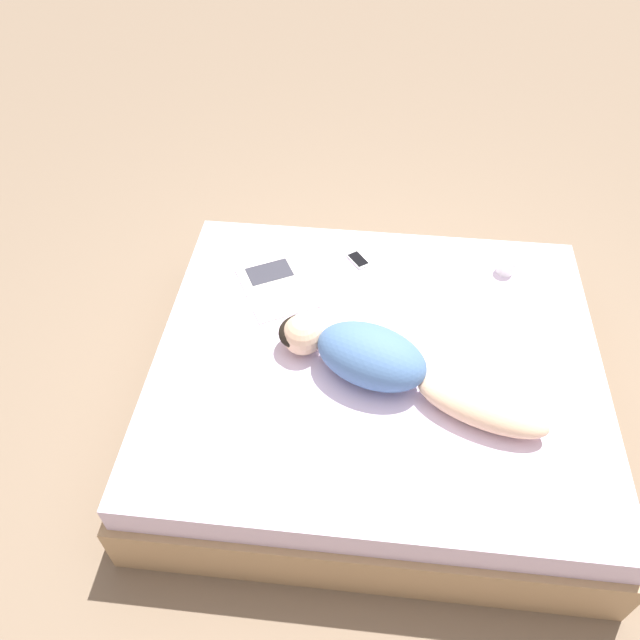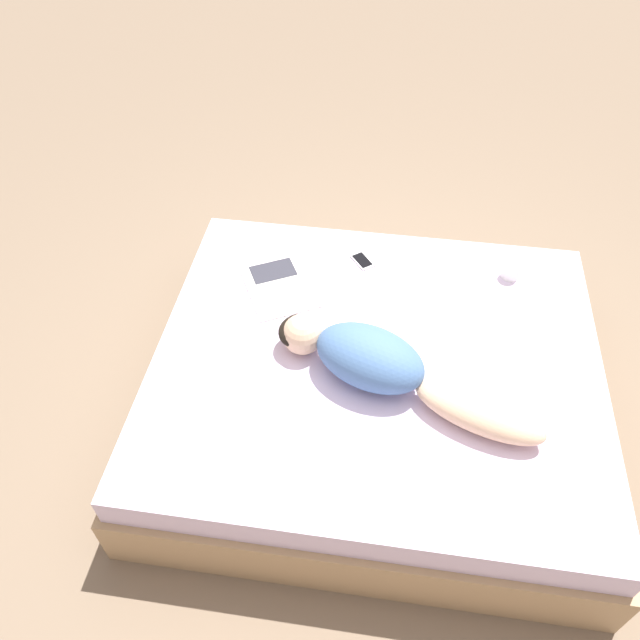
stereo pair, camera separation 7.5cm
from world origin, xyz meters
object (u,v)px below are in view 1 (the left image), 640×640
at_px(person, 387,365).
at_px(coffee_mug, 506,264).
at_px(open_magazine, 276,286).
at_px(cell_phone, 358,260).

height_order(person, coffee_mug, person).
bearing_deg(coffee_mug, open_magazine, 101.53).
height_order(person, open_magazine, person).
relative_size(person, open_magazine, 2.28).
height_order(person, cell_phone, person).
bearing_deg(cell_phone, person, -115.00).
xyz_separation_m(person, coffee_mug, (0.77, -0.59, -0.06)).
height_order(open_magazine, cell_phone, same).
xyz_separation_m(open_magazine, cell_phone, (0.24, -0.40, 0.00)).
height_order(coffee_mug, cell_phone, coffee_mug).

